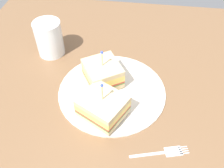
# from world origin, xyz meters

# --- Properties ---
(ground_plane) EXTENTS (0.94, 0.94, 0.02)m
(ground_plane) POSITION_xyz_m (0.00, 0.00, -0.01)
(ground_plane) COLOR brown
(plate) EXTENTS (0.27, 0.27, 0.01)m
(plate) POSITION_xyz_m (0.00, 0.00, 0.00)
(plate) COLOR silver
(plate) RESTS_ON ground_plane
(sandwich_half_front) EXTENTS (0.12, 0.12, 0.10)m
(sandwich_half_front) POSITION_xyz_m (-0.03, -0.03, 0.04)
(sandwich_half_front) COLOR beige
(sandwich_half_front) RESTS_ON plate
(sandwich_half_back) EXTENTS (0.12, 0.13, 0.10)m
(sandwich_half_back) POSITION_xyz_m (0.08, -0.01, 0.03)
(sandwich_half_back) COLOR beige
(sandwich_half_back) RESTS_ON plate
(drink_glass) EXTENTS (0.08, 0.08, 0.10)m
(drink_glass) POSITION_xyz_m (-0.13, -0.20, 0.05)
(drink_glass) COLOR gold
(drink_glass) RESTS_ON ground_plane
(fork) EXTENTS (0.04, 0.12, 0.00)m
(fork) POSITION_xyz_m (0.15, 0.14, 0.00)
(fork) COLOR silver
(fork) RESTS_ON ground_plane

